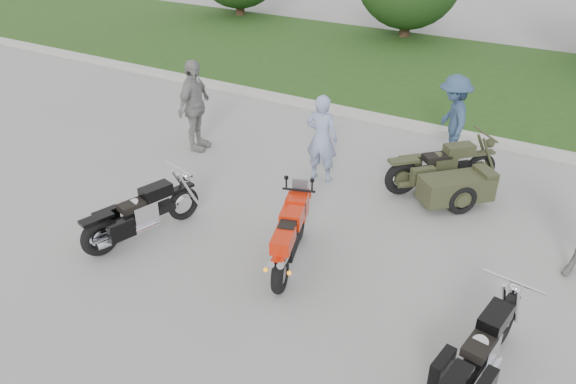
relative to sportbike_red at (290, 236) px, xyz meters
The scene contains 10 objects.
ground 0.59m from the sportbike_red, 153.77° to the right, with size 80.00×80.00×0.00m, color #9F9F9A.
curb 5.89m from the sportbike_red, 92.57° to the left, with size 60.00×0.30×0.15m, color #B1AEA7.
grass_strip 10.03m from the sportbike_red, 91.51° to the left, with size 60.00×8.00×0.14m, color #33581E.
sportbike_red is the anchor object (origin of this frame).
cruiser_left 2.45m from the sportbike_red, 166.06° to the right, with size 0.70×2.03×0.80m.
cruiser_right 3.03m from the sportbike_red, 16.25° to the right, with size 0.47×2.06×0.80m.
cruiser_sidecar 3.37m from the sportbike_red, 65.69° to the left, with size 1.86×1.98×0.85m.
person_stripe 2.80m from the sportbike_red, 108.48° to the left, with size 0.61×0.40×1.66m, color #8794B8.
person_denim 4.73m from the sportbike_red, 78.61° to the left, with size 1.14×0.66×1.77m, color #304967.
person_back 4.52m from the sportbike_red, 146.07° to the left, with size 1.11×0.46×1.89m, color gray.
Camera 1 is at (3.67, -5.62, 4.96)m, focal length 35.00 mm.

